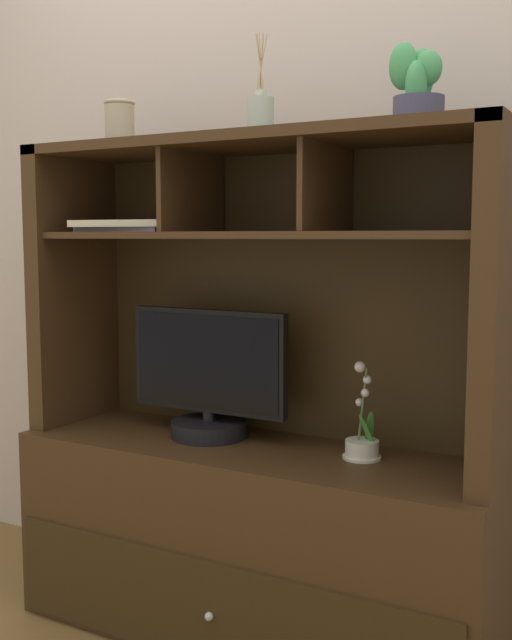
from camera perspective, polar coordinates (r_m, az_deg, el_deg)
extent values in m
cube|color=brown|center=(2.51, 0.00, -22.51)|extent=(6.00, 6.00, 0.02)
cube|color=beige|center=(2.45, 3.19, 10.98)|extent=(6.00, 0.02, 2.80)
cube|color=#3D2814|center=(2.38, 0.00, -16.12)|extent=(1.44, 0.49, 0.58)
cube|color=#322410|center=(2.24, -3.36, -21.11)|extent=(1.38, 0.01, 0.30)
sphere|color=silver|center=(2.23, -3.54, -21.23)|extent=(0.02, 0.02, 0.02)
cube|color=#3D2814|center=(2.61, -13.31, 2.42)|extent=(0.06, 0.40, 0.89)
cube|color=#3D2814|center=(1.96, 17.81, 1.07)|extent=(0.06, 0.40, 0.89)
cube|color=#322410|center=(2.37, 2.22, 1.85)|extent=(1.38, 0.02, 0.86)
cube|color=#3D2814|center=(2.22, 0.00, 13.10)|extent=(1.44, 0.40, 0.03)
cube|color=#3D2814|center=(2.20, 0.00, 6.35)|extent=(1.32, 0.36, 0.02)
cube|color=#3D2814|center=(2.32, -4.80, 9.48)|extent=(0.02, 0.34, 0.24)
cube|color=#3D2814|center=(2.11, 5.30, 9.81)|extent=(0.02, 0.34, 0.24)
cylinder|color=black|center=(2.37, -3.55, -8.11)|extent=(0.23, 0.23, 0.05)
cylinder|color=black|center=(2.36, -3.56, -7.17)|extent=(0.04, 0.04, 0.03)
cube|color=black|center=(2.33, -3.59, -3.05)|extent=(0.53, 0.03, 0.31)
cube|color=black|center=(2.32, -3.80, -3.11)|extent=(0.50, 0.00, 0.28)
cylinder|color=beige|center=(2.17, 7.92, -9.54)|extent=(0.09, 0.09, 0.05)
cylinder|color=beige|center=(2.17, 7.91, -10.09)|extent=(0.11, 0.11, 0.01)
cylinder|color=#4C6B38|center=(2.14, 7.97, -6.25)|extent=(0.02, 0.01, 0.20)
sphere|color=silver|center=(2.16, 7.74, -6.11)|extent=(0.02, 0.02, 0.02)
sphere|color=silver|center=(2.12, 8.15, -5.41)|extent=(0.02, 0.02, 0.02)
sphere|color=silver|center=(2.13, 8.31, -4.45)|extent=(0.02, 0.02, 0.02)
sphere|color=silver|center=(2.13, 7.77, -3.50)|extent=(0.03, 0.03, 0.03)
ellipsoid|color=#357929|center=(2.14, 8.29, -8.21)|extent=(0.05, 0.07, 0.10)
ellipsoid|color=#357929|center=(2.16, 8.48, -8.09)|extent=(0.05, 0.06, 0.11)
cube|color=slate|center=(2.41, -9.11, 6.68)|extent=(0.31, 0.20, 0.01)
cube|color=beige|center=(2.41, -8.99, 7.11)|extent=(0.35, 0.27, 0.02)
cylinder|color=#ADC1AC|center=(2.25, 0.36, 14.85)|extent=(0.08, 0.08, 0.11)
cylinder|color=#ADC1AC|center=(2.26, 0.36, 16.52)|extent=(0.03, 0.03, 0.02)
cylinder|color=tan|center=(2.27, 0.45, 18.48)|extent=(0.00, 0.02, 0.18)
cylinder|color=tan|center=(2.28, 0.45, 18.46)|extent=(0.02, 0.01, 0.18)
cylinder|color=tan|center=(2.28, 0.36, 18.45)|extent=(0.03, 0.02, 0.18)
cylinder|color=tan|center=(2.28, 0.27, 18.46)|extent=(0.00, 0.04, 0.17)
cylinder|color=tan|center=(2.27, 0.27, 18.48)|extent=(0.03, 0.02, 0.17)
cylinder|color=tan|center=(2.27, 0.36, 18.49)|extent=(0.02, 0.02, 0.18)
cylinder|color=#42435B|center=(2.05, 12.04, 14.99)|extent=(0.13, 0.13, 0.07)
cylinder|color=#42435B|center=(2.04, 12.02, 14.09)|extent=(0.15, 0.15, 0.01)
ellipsoid|color=#439A58|center=(2.06, 12.73, 17.88)|extent=(0.07, 0.05, 0.09)
ellipsoid|color=#439A58|center=(2.08, 12.29, 17.44)|extent=(0.06, 0.06, 0.13)
ellipsoid|color=#439A58|center=(2.08, 10.94, 18.12)|extent=(0.07, 0.06, 0.12)
ellipsoid|color=#439A58|center=(2.04, 11.88, 16.77)|extent=(0.05, 0.07, 0.12)
cylinder|color=tan|center=(2.47, -10.14, 14.11)|extent=(0.09, 0.09, 0.12)
torus|color=tan|center=(2.48, -10.17, 15.67)|extent=(0.10, 0.10, 0.01)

